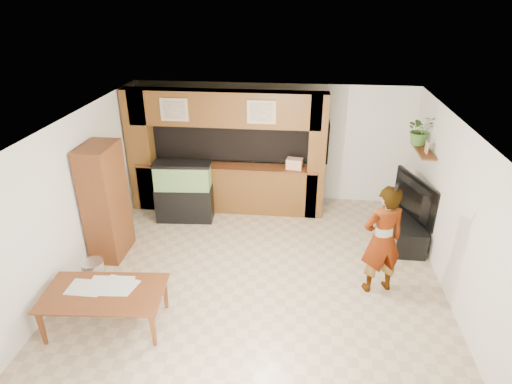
# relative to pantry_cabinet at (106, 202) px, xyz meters

# --- Properties ---
(floor) EXTENTS (6.50, 6.50, 0.00)m
(floor) POSITION_rel_pantry_cabinet_xyz_m (2.70, -0.60, -1.03)
(floor) COLOR tan
(floor) RESTS_ON ground
(ceiling) EXTENTS (6.50, 6.50, 0.00)m
(ceiling) POSITION_rel_pantry_cabinet_xyz_m (2.70, -0.60, 1.57)
(ceiling) COLOR white
(ceiling) RESTS_ON wall_back
(wall_back) EXTENTS (6.00, 0.00, 6.00)m
(wall_back) POSITION_rel_pantry_cabinet_xyz_m (2.70, 2.65, 0.27)
(wall_back) COLOR silver
(wall_back) RESTS_ON floor
(wall_left) EXTENTS (0.00, 6.50, 6.50)m
(wall_left) POSITION_rel_pantry_cabinet_xyz_m (-0.30, -0.60, 0.27)
(wall_left) COLOR silver
(wall_left) RESTS_ON floor
(wall_right) EXTENTS (0.00, 6.50, 6.50)m
(wall_right) POSITION_rel_pantry_cabinet_xyz_m (5.70, -0.60, 0.27)
(wall_right) COLOR silver
(wall_right) RESTS_ON floor
(partition) EXTENTS (4.20, 0.99, 2.60)m
(partition) POSITION_rel_pantry_cabinet_xyz_m (1.75, 2.04, 0.28)
(partition) COLOR brown
(partition) RESTS_ON floor
(wall_clock) EXTENTS (0.05, 0.25, 0.25)m
(wall_clock) POSITION_rel_pantry_cabinet_xyz_m (-0.27, 0.40, 0.87)
(wall_clock) COLOR black
(wall_clock) RESTS_ON wall_left
(wall_shelf) EXTENTS (0.25, 0.90, 0.04)m
(wall_shelf) POSITION_rel_pantry_cabinet_xyz_m (5.55, 1.35, 0.67)
(wall_shelf) COLOR brown
(wall_shelf) RESTS_ON wall_right
(pantry_cabinet) EXTENTS (0.52, 0.84, 2.06)m
(pantry_cabinet) POSITION_rel_pantry_cabinet_xyz_m (0.00, 0.00, 0.00)
(pantry_cabinet) COLOR brown
(pantry_cabinet) RESTS_ON floor
(trash_can) EXTENTS (0.33, 0.33, 0.61)m
(trash_can) POSITION_rel_pantry_cabinet_xyz_m (0.24, -1.18, -0.73)
(trash_can) COLOR #B2B2B7
(trash_can) RESTS_ON floor
(aquarium) EXTENTS (1.15, 0.43, 1.27)m
(aquarium) POSITION_rel_pantry_cabinet_xyz_m (1.00, 1.35, -0.41)
(aquarium) COLOR black
(aquarium) RESTS_ON floor
(tv_stand) EXTENTS (0.54, 1.47, 0.49)m
(tv_stand) POSITION_rel_pantry_cabinet_xyz_m (5.35, 1.04, -0.79)
(tv_stand) COLOR black
(tv_stand) RESTS_ON floor
(television) EXTENTS (0.60, 1.32, 0.77)m
(television) POSITION_rel_pantry_cabinet_xyz_m (5.35, 1.04, -0.16)
(television) COLOR black
(television) RESTS_ON tv_stand
(photo_frame) EXTENTS (0.04, 0.16, 0.21)m
(photo_frame) POSITION_rel_pantry_cabinet_xyz_m (5.55, 1.19, 0.79)
(photo_frame) COLOR tan
(photo_frame) RESTS_ON wall_shelf
(potted_plant) EXTENTS (0.61, 0.56, 0.57)m
(potted_plant) POSITION_rel_pantry_cabinet_xyz_m (5.52, 1.63, 0.98)
(potted_plant) COLOR #406E2C
(potted_plant) RESTS_ON wall_shelf
(person) EXTENTS (0.77, 0.62, 1.82)m
(person) POSITION_rel_pantry_cabinet_xyz_m (4.62, -0.55, -0.12)
(person) COLOR tan
(person) RESTS_ON floor
(microphone) EXTENTS (0.04, 0.11, 0.17)m
(microphone) POSITION_rel_pantry_cabinet_xyz_m (4.67, -0.71, 0.84)
(microphone) COLOR black
(microphone) RESTS_ON person
(dining_table) EXTENTS (1.74, 1.07, 0.59)m
(dining_table) POSITION_rel_pantry_cabinet_xyz_m (0.70, -1.84, -0.74)
(dining_table) COLOR brown
(dining_table) RESTS_ON floor
(newspaper_a) EXTENTS (0.65, 0.49, 0.01)m
(newspaper_a) POSITION_rel_pantry_cabinet_xyz_m (0.72, -1.67, -0.44)
(newspaper_a) COLOR silver
(newspaper_a) RESTS_ON dining_table
(newspaper_b) EXTENTS (0.50, 0.36, 0.01)m
(newspaper_b) POSITION_rel_pantry_cabinet_xyz_m (0.41, -1.74, -0.44)
(newspaper_b) COLOR silver
(newspaper_b) RESTS_ON dining_table
(newspaper_c) EXTENTS (0.56, 0.46, 0.01)m
(newspaper_c) POSITION_rel_pantry_cabinet_xyz_m (0.85, -1.64, -0.44)
(newspaper_c) COLOR silver
(newspaper_c) RESTS_ON dining_table
(counter_box) EXTENTS (0.35, 0.26, 0.21)m
(counter_box) POSITION_rel_pantry_cabinet_xyz_m (3.21, 1.85, 0.11)
(counter_box) COLOR tan
(counter_box) RESTS_ON partition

